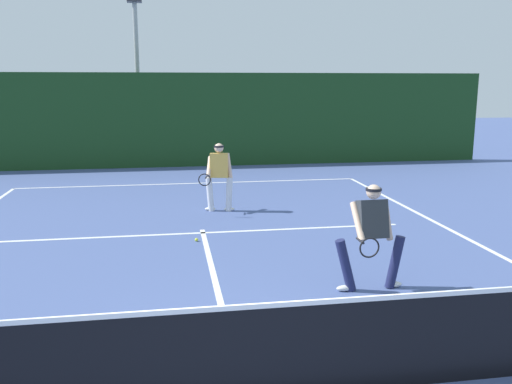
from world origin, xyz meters
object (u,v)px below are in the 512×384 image
Objects in this scene: player_near at (372,233)px; player_far at (219,174)px; light_pole at (137,58)px; tennis_ball at (196,240)px.

player_far is at bearing -73.98° from player_near.
light_pole is (-2.28, 9.30, 3.12)m from player_far.
light_pole is (-4.02, 14.77, 3.14)m from player_near.
light_pole is at bearing 97.60° from tennis_ball.
light_pole reaches higher than tennis_ball.
light_pole reaches higher than player_near.
player_near is 0.25× the size of light_pole.
player_far is at bearing -76.25° from light_pole.
player_near is 0.98× the size of player_far.
player_near is 5.74m from player_far.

